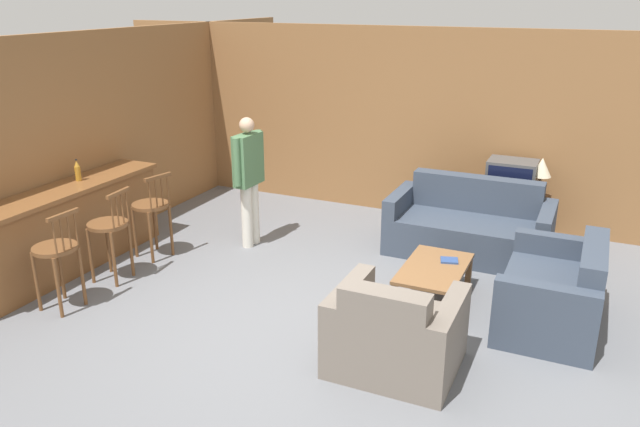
# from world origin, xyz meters

# --- Properties ---
(ground_plane) EXTENTS (24.00, 24.00, 0.00)m
(ground_plane) POSITION_xyz_m (0.00, 0.00, 0.00)
(ground_plane) COLOR slate
(wall_back) EXTENTS (9.40, 0.08, 2.60)m
(wall_back) POSITION_xyz_m (0.00, 3.63, 1.30)
(wall_back) COLOR olive
(wall_back) RESTS_ON ground_plane
(wall_left) EXTENTS (0.08, 8.63, 2.60)m
(wall_left) POSITION_xyz_m (-3.29, 1.31, 1.30)
(wall_left) COLOR olive
(wall_left) RESTS_ON ground_plane
(bar_counter) EXTENTS (0.55, 2.70, 0.97)m
(bar_counter) POSITION_xyz_m (-2.95, 0.06, 0.49)
(bar_counter) COLOR brown
(bar_counter) RESTS_ON ground_plane
(bar_chair_near) EXTENTS (0.45, 0.45, 1.05)m
(bar_chair_near) POSITION_xyz_m (-2.31, -0.65, 0.58)
(bar_chair_near) COLOR brown
(bar_chair_near) RESTS_ON ground_plane
(bar_chair_mid) EXTENTS (0.47, 0.47, 1.05)m
(bar_chair_mid) POSITION_xyz_m (-2.31, 0.09, 0.58)
(bar_chair_mid) COLOR brown
(bar_chair_mid) RESTS_ON ground_plane
(bar_chair_far) EXTENTS (0.51, 0.51, 1.05)m
(bar_chair_far) POSITION_xyz_m (-2.31, 0.80, 0.58)
(bar_chair_far) COLOR brown
(bar_chair_far) RESTS_ON ground_plane
(couch_far) EXTENTS (1.90, 0.95, 0.89)m
(couch_far) POSITION_xyz_m (1.10, 2.48, 0.31)
(couch_far) COLOR #384251
(couch_far) RESTS_ON ground_plane
(armchair_near) EXTENTS (1.03, 0.91, 0.86)m
(armchair_near) POSITION_xyz_m (1.06, -0.30, 0.32)
(armchair_near) COLOR #70665B
(armchair_near) RESTS_ON ground_plane
(loveseat_right) EXTENTS (0.88, 1.42, 0.85)m
(loveseat_right) POSITION_xyz_m (2.21, 1.07, 0.31)
(loveseat_right) COLOR #384251
(loveseat_right) RESTS_ON ground_plane
(coffee_table) EXTENTS (0.61, 1.03, 0.37)m
(coffee_table) POSITION_xyz_m (1.03, 1.08, 0.32)
(coffee_table) COLOR brown
(coffee_table) RESTS_ON ground_plane
(tv_unit) EXTENTS (0.98, 0.51, 0.56)m
(tv_unit) POSITION_xyz_m (1.44, 3.26, 0.28)
(tv_unit) COLOR #513823
(tv_unit) RESTS_ON ground_plane
(tv) EXTENTS (0.60, 0.44, 0.46)m
(tv) POSITION_xyz_m (1.44, 3.26, 0.79)
(tv) COLOR #4C4C4C
(tv) RESTS_ON tv_unit
(bottle) EXTENTS (0.07, 0.07, 0.26)m
(bottle) POSITION_xyz_m (-3.00, 0.42, 1.09)
(bottle) COLOR #B27A23
(bottle) RESTS_ON bar_counter
(book_on_table) EXTENTS (0.21, 0.19, 0.02)m
(book_on_table) POSITION_xyz_m (1.14, 1.28, 0.38)
(book_on_table) COLOR navy
(book_on_table) RESTS_ON coffee_table
(table_lamp) EXTENTS (0.24, 0.24, 0.53)m
(table_lamp) POSITION_xyz_m (1.79, 3.26, 0.95)
(table_lamp) COLOR brown
(table_lamp) RESTS_ON tv_unit
(person_by_window) EXTENTS (0.20, 0.57, 1.62)m
(person_by_window) POSITION_xyz_m (-1.45, 1.60, 0.91)
(person_by_window) COLOR silver
(person_by_window) RESTS_ON ground_plane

